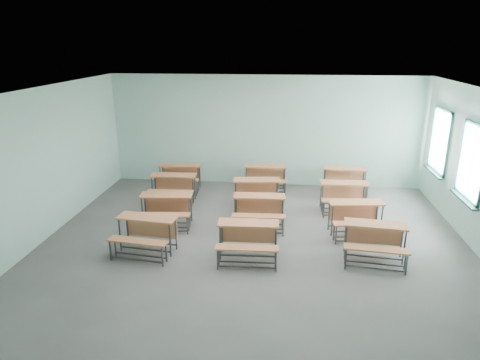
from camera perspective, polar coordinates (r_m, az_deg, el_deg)
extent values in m
cube|color=slate|center=(9.22, 1.88, -8.38)|extent=(9.00, 8.00, 0.02)
cube|color=white|center=(8.31, 2.11, 11.93)|extent=(9.00, 8.00, 0.02)
cube|color=#AFDACE|center=(12.51, 3.40, 6.53)|extent=(9.00, 0.02, 3.20)
cube|color=#AFDACE|center=(4.95, -1.64, -12.27)|extent=(9.00, 0.02, 3.20)
cube|color=#AFDACE|center=(10.01, -24.72, 1.94)|extent=(0.02, 8.00, 3.20)
cube|color=#194742|center=(12.12, 24.63, 1.23)|extent=(0.06, 1.20, 0.06)
cube|color=#194742|center=(11.81, 25.61, 8.40)|extent=(0.06, 1.20, 0.06)
cube|color=#194742|center=(11.41, 25.98, 4.11)|extent=(0.06, 0.06, 1.60)
cube|color=#194742|center=(12.47, 24.32, 5.38)|extent=(0.06, 0.06, 1.60)
cube|color=#194742|center=(11.94, 25.11, 4.77)|extent=(0.04, 0.04, 1.48)
cube|color=#194742|center=(11.94, 25.11, 4.77)|extent=(0.04, 1.08, 0.04)
cube|color=#194742|center=(12.12, 24.42, 0.97)|extent=(0.14, 1.28, 0.04)
cube|color=white|center=(11.95, 25.22, 4.76)|extent=(0.01, 1.08, 1.48)
cube|color=#194742|center=(10.33, 27.90, -1.97)|extent=(0.06, 1.20, 0.06)
cube|color=#194742|center=(9.96, 29.20, 6.39)|extent=(0.06, 1.20, 0.06)
cube|color=#194742|center=(10.63, 27.44, 2.98)|extent=(0.06, 0.06, 1.60)
cube|color=#194742|center=(10.12, 28.54, 2.13)|extent=(0.04, 0.04, 1.48)
cube|color=#194742|center=(10.12, 28.54, 2.13)|extent=(0.04, 1.08, 0.04)
cube|color=#194742|center=(10.33, 27.65, -2.28)|extent=(0.14, 1.28, 0.04)
cube|color=white|center=(10.13, 28.67, 2.12)|extent=(0.01, 1.08, 1.48)
cube|color=#BD6E44|center=(8.81, -12.31, -4.93)|extent=(1.22, 0.53, 0.04)
cube|color=#BD6E44|center=(9.07, -11.70, -6.25)|extent=(1.12, 0.15, 0.41)
cylinder|color=#3F4144|center=(9.06, -15.71, -7.08)|extent=(0.04, 0.04, 0.70)
cylinder|color=#3F4144|center=(8.62, -9.30, -7.97)|extent=(0.04, 0.04, 0.70)
cylinder|color=#3F4144|center=(9.31, -14.79, -6.30)|extent=(0.04, 0.04, 0.70)
cylinder|color=#3F4144|center=(8.88, -8.53, -7.11)|extent=(0.04, 0.04, 0.70)
cube|color=#3F4144|center=(8.94, -12.48, -8.98)|extent=(1.08, 0.16, 0.03)
cube|color=#3F4144|center=(9.19, -11.64, -8.13)|extent=(1.08, 0.16, 0.03)
cube|color=#BD6E44|center=(8.54, -13.53, -7.93)|extent=(1.20, 0.39, 0.03)
cylinder|color=#3F4144|center=(8.81, -16.90, -9.01)|extent=(0.04, 0.04, 0.41)
cylinder|color=#3F4144|center=(8.35, -10.32, -10.04)|extent=(0.04, 0.04, 0.41)
cylinder|color=#3F4144|center=(8.95, -16.30, -8.50)|extent=(0.04, 0.04, 0.41)
cylinder|color=#3F4144|center=(8.50, -9.82, -9.47)|extent=(0.04, 0.04, 0.41)
cube|color=#3F4144|center=(8.62, -13.64, -10.27)|extent=(1.08, 0.16, 0.03)
cube|color=#3F4144|center=(8.77, -13.09, -9.72)|extent=(1.08, 0.16, 0.03)
cube|color=#BD6E44|center=(8.35, 1.12, -5.78)|extent=(1.20, 0.44, 0.04)
cube|color=#BD6E44|center=(8.65, 1.17, -7.12)|extent=(1.12, 0.06, 0.41)
cylinder|color=#3F4144|center=(8.41, -2.68, -8.41)|extent=(0.04, 0.04, 0.70)
cylinder|color=#3F4144|center=(8.36, 4.80, -8.62)|extent=(0.04, 0.04, 0.70)
cylinder|color=#3F4144|center=(8.69, -2.44, -7.48)|extent=(0.04, 0.04, 0.70)
cylinder|color=#3F4144|center=(8.65, 4.78, -7.68)|extent=(0.04, 0.04, 0.70)
cube|color=#3F4144|center=(8.49, 1.04, -10.05)|extent=(1.08, 0.07, 0.03)
cube|color=#3F4144|center=(8.76, 1.15, -9.08)|extent=(1.08, 0.07, 0.03)
cube|color=#BD6E44|center=(8.05, 0.93, -9.05)|extent=(1.19, 0.29, 0.03)
cylinder|color=#3F4144|center=(8.12, -3.00, -10.61)|extent=(0.04, 0.04, 0.41)
cylinder|color=#3F4144|center=(8.07, 4.80, -10.85)|extent=(0.04, 0.04, 0.41)
cylinder|color=#3F4144|center=(8.28, -2.85, -9.99)|extent=(0.04, 0.04, 0.41)
cylinder|color=#3F4144|center=(8.23, 4.79, -10.22)|extent=(0.04, 0.04, 0.41)
cube|color=#3F4144|center=(8.14, 0.88, -11.53)|extent=(1.08, 0.07, 0.03)
cube|color=#3F4144|center=(8.30, 0.96, -10.89)|extent=(1.08, 0.07, 0.03)
cube|color=#BD6E44|center=(8.71, 17.66, -5.66)|extent=(1.22, 0.51, 0.04)
cube|color=#BD6E44|center=(8.99, 17.38, -6.96)|extent=(1.12, 0.13, 0.41)
cylinder|color=#3F4144|center=(8.67, 13.92, -8.11)|extent=(0.04, 0.04, 0.70)
cylinder|color=#3F4144|center=(8.79, 21.06, -8.46)|extent=(0.04, 0.04, 0.70)
cylinder|color=#3F4144|center=(8.96, 13.88, -7.24)|extent=(0.04, 0.04, 0.70)
cylinder|color=#3F4144|center=(9.08, 20.78, -7.58)|extent=(0.04, 0.04, 0.70)
cube|color=#3F4144|center=(8.83, 17.36, -9.77)|extent=(1.08, 0.14, 0.03)
cube|color=#3F4144|center=(9.11, 17.20, -8.85)|extent=(1.08, 0.14, 0.03)
cube|color=#BD6E44|center=(8.40, 17.74, -8.78)|extent=(1.20, 0.36, 0.03)
cylinder|color=#3F4144|center=(8.37, 13.91, -10.23)|extent=(0.04, 0.04, 0.41)
cylinder|color=#3F4144|center=(8.50, 21.34, -10.55)|extent=(0.04, 0.04, 0.41)
cylinder|color=#3F4144|center=(8.54, 13.88, -9.64)|extent=(0.04, 0.04, 0.41)
cylinder|color=#3F4144|center=(8.66, 21.16, -9.96)|extent=(0.04, 0.04, 0.41)
cube|color=#3F4144|center=(8.48, 17.57, -11.16)|extent=(1.08, 0.14, 0.03)
cube|color=#3F4144|center=(8.64, 17.47, -10.56)|extent=(1.08, 0.14, 0.03)
cube|color=#BD6E44|center=(9.98, -9.80, -1.99)|extent=(1.22, 0.51, 0.04)
cube|color=#BD6E44|center=(10.25, -9.53, -3.22)|extent=(1.12, 0.13, 0.41)
cylinder|color=#3F4144|center=(10.08, -12.88, -4.24)|extent=(0.04, 0.04, 0.70)
cylinder|color=#3F4144|center=(9.88, -6.74, -4.35)|extent=(0.04, 0.04, 0.70)
cylinder|color=#3F4144|center=(10.36, -12.49, -3.58)|extent=(0.04, 0.04, 0.70)
cylinder|color=#3F4144|center=(10.17, -6.52, -3.67)|extent=(0.04, 0.04, 0.70)
cube|color=#3F4144|center=(10.06, -9.77, -5.62)|extent=(1.08, 0.13, 0.03)
cube|color=#3F4144|center=(10.35, -9.46, -4.92)|extent=(1.08, 0.13, 0.03)
cube|color=#BD6E44|center=(9.65, -10.20, -4.59)|extent=(1.20, 0.36, 0.03)
cylinder|color=#3F4144|center=(9.77, -13.37, -5.93)|extent=(0.04, 0.04, 0.41)
cylinder|color=#3F4144|center=(9.57, -7.02, -6.09)|extent=(0.04, 0.04, 0.41)
cylinder|color=#3F4144|center=(9.94, -13.12, -5.50)|extent=(0.04, 0.04, 0.41)
cylinder|color=#3F4144|center=(9.74, -6.88, -5.64)|extent=(0.04, 0.04, 0.41)
cube|color=#3F4144|center=(9.71, -10.19, -6.70)|extent=(1.08, 0.13, 0.03)
cube|color=#3F4144|center=(9.87, -9.99, -6.24)|extent=(1.08, 0.13, 0.03)
cube|color=#BD6E44|center=(9.77, 2.59, -2.17)|extent=(1.20, 0.45, 0.04)
cube|color=#BD6E44|center=(10.05, 2.59, -3.42)|extent=(1.12, 0.07, 0.41)
cylinder|color=#3F4144|center=(9.78, -0.64, -4.45)|extent=(0.04, 0.04, 0.70)
cylinder|color=#3F4144|center=(9.77, 5.73, -4.59)|extent=(0.04, 0.04, 0.70)
cylinder|color=#3F4144|center=(10.08, -0.51, -3.76)|extent=(0.04, 0.04, 0.70)
cylinder|color=#3F4144|center=(10.06, 5.68, -3.89)|extent=(0.04, 0.04, 0.70)
cube|color=#3F4144|center=(9.86, 2.52, -5.87)|extent=(1.08, 0.08, 0.03)
cube|color=#3F4144|center=(10.15, 2.56, -5.15)|extent=(1.08, 0.08, 0.03)
cube|color=#BD6E44|center=(9.44, 2.51, -4.83)|extent=(1.19, 0.30, 0.03)
cylinder|color=#3F4144|center=(9.47, -0.83, -6.21)|extent=(0.04, 0.04, 0.41)
cylinder|color=#3F4144|center=(9.45, 5.78, -6.35)|extent=(0.04, 0.04, 0.41)
cylinder|color=#3F4144|center=(9.64, -0.74, -5.75)|extent=(0.04, 0.04, 0.41)
cylinder|color=#3F4144|center=(9.62, 5.75, -5.89)|extent=(0.04, 0.04, 0.41)
cube|color=#3F4144|center=(9.50, 2.46, -6.98)|extent=(1.08, 0.08, 0.03)
cube|color=#3F4144|center=(9.67, 2.49, -6.51)|extent=(1.08, 0.08, 0.03)
cube|color=#BD6E44|center=(9.72, 15.24, -2.92)|extent=(1.22, 0.54, 0.04)
cube|color=#BD6E44|center=(9.99, 14.82, -4.16)|extent=(1.12, 0.16, 0.41)
cylinder|color=#3F4144|center=(9.58, 12.19, -5.39)|extent=(0.04, 0.04, 0.70)
cylinder|color=#3F4144|center=(9.88, 18.35, -5.19)|extent=(0.04, 0.04, 0.70)
cylinder|color=#3F4144|center=(9.86, 11.79, -4.66)|extent=(0.04, 0.04, 0.70)
cylinder|color=#3F4144|center=(10.16, 17.78, -4.49)|extent=(0.04, 0.04, 0.70)
cube|color=#3F4144|center=(9.82, 15.19, -6.64)|extent=(1.08, 0.17, 0.03)
cube|color=#3F4144|center=(10.09, 14.71, -5.90)|extent=(1.08, 0.17, 0.03)
cube|color=#BD6E44|center=(9.41, 15.87, -5.62)|extent=(1.20, 0.40, 0.03)
cylinder|color=#3F4144|center=(9.28, 12.69, -7.21)|extent=(0.04, 0.04, 0.41)
cylinder|color=#3F4144|center=(9.59, 19.04, -6.94)|extent=(0.04, 0.04, 0.41)
cylinder|color=#3F4144|center=(9.44, 12.43, -6.73)|extent=(0.04, 0.04, 0.41)
cylinder|color=#3F4144|center=(9.75, 18.68, -6.48)|extent=(0.04, 0.04, 0.41)
cube|color=#3F4144|center=(9.47, 15.85, -7.77)|extent=(1.08, 0.17, 0.03)
cube|color=#3F4144|center=(9.63, 15.54, -7.29)|extent=(1.08, 0.17, 0.03)
cube|color=#BD6E44|center=(11.41, -8.89, 0.64)|extent=(1.20, 0.45, 0.04)
cube|color=#BD6E44|center=(11.68, -8.64, -0.50)|extent=(1.12, 0.07, 0.41)
cylinder|color=#3F4144|center=(11.51, -11.61, -1.31)|extent=(0.04, 0.04, 0.70)
cylinder|color=#3F4144|center=(11.28, -6.28, -1.44)|extent=(0.04, 0.04, 0.70)
cylinder|color=#3F4144|center=(11.80, -11.22, -0.80)|extent=(0.04, 0.04, 0.70)
cylinder|color=#3F4144|center=(11.57, -6.02, -0.92)|extent=(0.04, 0.04, 0.70)
cube|color=#3F4144|center=(11.47, -8.91, -2.56)|extent=(1.08, 0.08, 0.03)
cube|color=#3F4144|center=(11.76, -8.59, -2.02)|extent=(1.08, 0.08, 0.03)
cube|color=#BD6E44|center=(11.07, -9.33, -1.55)|extent=(1.19, 0.30, 0.03)
cylinder|color=#3F4144|center=(11.19, -12.09, -2.71)|extent=(0.04, 0.04, 0.41)
cylinder|color=#3F4144|center=(10.95, -6.61, -2.87)|extent=(0.04, 0.04, 0.41)
cylinder|color=#3F4144|center=(11.36, -11.84, -2.37)|extent=(0.04, 0.04, 0.41)
cylinder|color=#3F4144|center=(11.13, -6.44, -2.53)|extent=(0.04, 0.04, 0.41)
cube|color=#3F4144|center=(11.10, -9.34, -3.40)|extent=(1.08, 0.08, 0.03)
cube|color=#3F4144|center=(11.27, -9.14, -3.05)|extent=(1.08, 0.08, 0.03)
cube|color=#BD6E44|center=(10.91, 2.25, 0.02)|extent=(1.22, 0.53, 0.04)
cube|color=#BD6E44|center=(11.18, 2.20, -1.16)|extent=(1.12, 0.15, 0.41)
cylinder|color=#3F4144|center=(10.87, -0.59, -2.10)|extent=(0.04, 0.04, 0.70)
cylinder|color=#3F4144|center=(10.92, 5.11, -2.08)|extent=(0.04, 0.04, 0.70)
cylinder|color=#3F4144|center=(11.17, -0.58, -1.54)|extent=(0.04, 0.04, 0.70)
cylinder|color=#3F4144|center=(11.21, 4.97, -1.53)|extent=(0.04, 0.04, 0.70)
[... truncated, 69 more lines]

